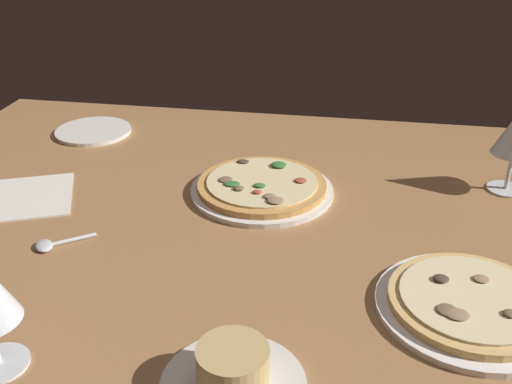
# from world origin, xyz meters

# --- Properties ---
(dining_table) EXTENTS (1.50, 1.10, 0.04)m
(dining_table) POSITION_xyz_m (0.00, 0.00, 0.02)
(dining_table) COLOR #996B42
(dining_table) RESTS_ON ground
(pizza_main) EXTENTS (0.27, 0.27, 0.03)m
(pizza_main) POSITION_xyz_m (0.00, -0.11, 0.05)
(pizza_main) COLOR silver
(pizza_main) RESTS_ON dining_table
(pizza_side) EXTENTS (0.26, 0.26, 0.03)m
(pizza_side) POSITION_xyz_m (-0.34, 0.19, 0.05)
(pizza_side) COLOR white
(pizza_side) RESTS_ON dining_table
(ramekin_on_saucer) EXTENTS (0.17, 0.17, 0.06)m
(ramekin_on_saucer) POSITION_xyz_m (-0.05, 0.39, 0.06)
(ramekin_on_saucer) COLOR silver
(ramekin_on_saucer) RESTS_ON dining_table
(side_plate) EXTENTS (0.18, 0.18, 0.01)m
(side_plate) POSITION_xyz_m (0.45, -0.35, 0.04)
(side_plate) COLOR silver
(side_plate) RESTS_ON dining_table
(paper_menu) EXTENTS (0.20, 0.22, 0.00)m
(paper_menu) POSITION_xyz_m (0.43, -0.02, 0.04)
(paper_menu) COLOR silver
(paper_menu) RESTS_ON dining_table
(spoon) EXTENTS (0.09, 0.08, 0.01)m
(spoon) POSITION_xyz_m (0.31, 0.14, 0.04)
(spoon) COLOR silver
(spoon) RESTS_ON dining_table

